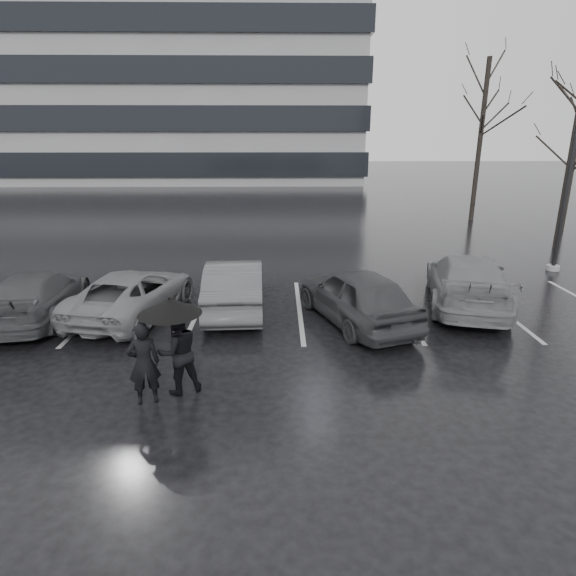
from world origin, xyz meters
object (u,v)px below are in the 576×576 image
(car_west_b, at_px, (133,293))
(tree_east, at_px, (572,151))
(car_west_c, at_px, (37,296))
(pedestrian_right, at_px, (178,352))
(tree_north, at_px, (480,142))
(tree_ne, at_px, (573,159))
(lamp_post, at_px, (571,163))
(pedestrian_left, at_px, (144,363))
(car_west_a, at_px, (235,285))
(car_east, at_px, (467,280))
(car_main, at_px, (357,296))

(car_west_b, bearing_deg, tree_east, -141.87)
(car_west_b, distance_m, car_west_c, 2.44)
(pedestrian_right, bearing_deg, car_west_b, -89.99)
(tree_north, bearing_deg, car_west_b, -134.95)
(tree_ne, height_order, tree_north, tree_north)
(car_west_c, xyz_separation_m, lamp_post, (16.15, 4.42, 3.08))
(pedestrian_left, relative_size, pedestrian_right, 0.95)
(car_west_a, relative_size, car_west_b, 0.96)
(car_west_a, bearing_deg, tree_east, -152.93)
(tree_east, bearing_deg, lamp_post, -120.38)
(car_east, xyz_separation_m, tree_north, (5.67, 14.25, 3.52))
(tree_east, xyz_separation_m, tree_north, (-1.00, 7.00, 0.25))
(car_west_a, distance_m, car_west_b, 2.71)
(car_west_b, bearing_deg, tree_north, -123.25)
(pedestrian_left, xyz_separation_m, lamp_post, (12.24, 8.69, 2.94))
(lamp_post, distance_m, tree_east, 4.22)
(car_east, height_order, tree_ne, tree_ne)
(car_west_c, distance_m, tree_east, 20.26)
(car_west_c, relative_size, tree_north, 0.51)
(car_west_b, xyz_separation_m, car_west_c, (-2.43, -0.18, 0.01))
(car_west_c, height_order, pedestrian_right, pedestrian_right)
(pedestrian_right, bearing_deg, pedestrian_left, 8.33)
(car_main, bearing_deg, car_west_b, -25.80)
(pedestrian_left, distance_m, tree_east, 19.20)
(pedestrian_left, distance_m, lamp_post, 15.30)
(lamp_post, bearing_deg, pedestrian_right, -144.59)
(car_west_b, height_order, lamp_post, lamp_post)
(car_main, xyz_separation_m, car_west_a, (-3.19, 1.02, -0.02))
(pedestrian_right, relative_size, tree_east, 0.20)
(car_east, xyz_separation_m, pedestrian_right, (-7.16, -4.70, 0.09))
(car_east, distance_m, pedestrian_right, 8.57)
(car_west_b, bearing_deg, tree_ne, -135.39)
(car_west_c, xyz_separation_m, tree_ne, (20.78, 12.06, 2.87))
(car_west_b, relative_size, car_west_c, 1.02)
(pedestrian_left, bearing_deg, pedestrian_right, -163.91)
(lamp_post, height_order, tree_ne, lamp_post)
(car_west_b, bearing_deg, pedestrian_left, 120.11)
(car_main, relative_size, lamp_post, 0.52)
(lamp_post, bearing_deg, car_east, -141.47)
(car_main, height_order, pedestrian_left, pedestrian_left)
(pedestrian_left, height_order, lamp_post, lamp_post)
(pedestrian_right, distance_m, tree_ne, 22.99)
(lamp_post, bearing_deg, car_west_a, -160.83)
(car_west_a, bearing_deg, lamp_post, -163.33)
(car_main, height_order, car_west_c, car_main)
(car_main, height_order, lamp_post, lamp_post)
(pedestrian_right, bearing_deg, car_west_c, -67.51)
(car_east, bearing_deg, pedestrian_left, 48.13)
(car_east, height_order, tree_east, tree_east)
(tree_ne, bearing_deg, car_west_c, -149.88)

